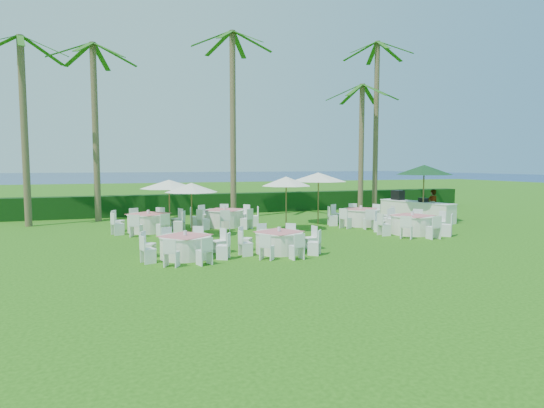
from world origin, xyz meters
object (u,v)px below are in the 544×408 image
(umbrella_c, at_px, (169,184))
(staff_person, at_px, (432,205))
(banquet_table_c, at_px, (412,224))
(umbrella_green, at_px, (424,170))
(banquet_table_a, at_px, (185,246))
(banquet_table_f, at_px, (361,217))
(buffet_table, at_px, (416,210))
(umbrella_b, at_px, (286,181))
(banquet_table_b, at_px, (279,241))
(umbrella_d, at_px, (318,177))
(banquet_table_d, at_px, (149,222))
(banquet_table_e, at_px, (225,218))
(umbrella_a, at_px, (191,188))

(umbrella_c, bearing_deg, staff_person, -4.65)
(banquet_table_c, height_order, umbrella_green, umbrella_green)
(banquet_table_a, height_order, banquet_table_f, banquet_table_f)
(banquet_table_c, relative_size, buffet_table, 0.72)
(banquet_table_c, relative_size, umbrella_c, 1.24)
(umbrella_b, bearing_deg, staff_person, 5.27)
(staff_person, bearing_deg, banquet_table_c, 42.44)
(banquet_table_b, distance_m, umbrella_green, 11.45)
(banquet_table_f, bearing_deg, umbrella_b, -173.41)
(umbrella_d, bearing_deg, banquet_table_d, -179.66)
(umbrella_c, xyz_separation_m, staff_person, (13.46, -1.09, -1.25))
(banquet_table_a, height_order, umbrella_c, umbrella_c)
(umbrella_c, height_order, staff_person, umbrella_c)
(banquet_table_d, height_order, banquet_table_f, banquet_table_f)
(banquet_table_c, xyz_separation_m, umbrella_b, (-4.76, 2.67, 1.79))
(banquet_table_e, height_order, umbrella_green, umbrella_green)
(umbrella_c, relative_size, buffet_table, 0.58)
(umbrella_c, bearing_deg, banquet_table_b, -66.28)
(umbrella_b, distance_m, umbrella_d, 2.91)
(banquet_table_a, relative_size, umbrella_b, 1.16)
(umbrella_c, relative_size, umbrella_green, 0.87)
(banquet_table_a, xyz_separation_m, banquet_table_f, (9.24, 5.01, 0.05))
(banquet_table_d, xyz_separation_m, umbrella_d, (8.23, 0.05, 1.92))
(banquet_table_d, height_order, buffet_table, buffet_table)
(banquet_table_b, height_order, umbrella_d, umbrella_d)
(umbrella_c, height_order, buffet_table, umbrella_c)
(umbrella_a, distance_m, staff_person, 12.90)
(banquet_table_a, relative_size, staff_person, 1.70)
(umbrella_a, xyz_separation_m, umbrella_d, (6.63, 1.96, 0.32))
(umbrella_d, bearing_deg, staff_person, -8.34)
(banquet_table_a, height_order, umbrella_d, umbrella_d)
(banquet_table_f, distance_m, buffet_table, 3.95)
(banquet_table_a, bearing_deg, buffet_table, 24.26)
(staff_person, bearing_deg, banquet_table_b, 27.36)
(umbrella_b, bearing_deg, banquet_table_f, 6.59)
(banquet_table_f, distance_m, umbrella_b, 4.48)
(umbrella_c, height_order, umbrella_green, umbrella_green)
(banquet_table_d, xyz_separation_m, staff_person, (14.41, -0.86, 0.41))
(umbrella_a, relative_size, umbrella_d, 0.77)
(banquet_table_e, relative_size, umbrella_green, 1.11)
(umbrella_d, height_order, buffet_table, umbrella_d)
(banquet_table_e, height_order, umbrella_d, umbrella_d)
(banquet_table_d, xyz_separation_m, banquet_table_e, (3.57, 0.60, 0.00))
(umbrella_c, bearing_deg, banquet_table_c, -25.17)
(banquet_table_f, distance_m, umbrella_a, 8.53)
(umbrella_green, distance_m, buffet_table, 2.27)
(banquet_table_b, distance_m, banquet_table_d, 7.39)
(umbrella_b, bearing_deg, banquet_table_c, -29.28)
(banquet_table_d, bearing_deg, umbrella_b, -15.65)
(umbrella_b, bearing_deg, buffet_table, 9.73)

